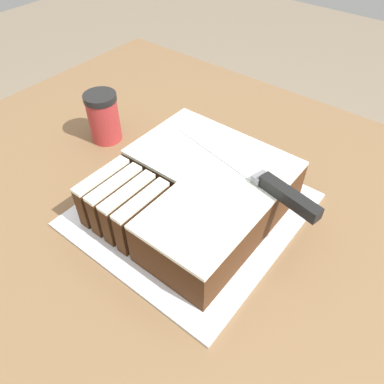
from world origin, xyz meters
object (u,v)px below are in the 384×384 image
object	(u,v)px
cake_board	(192,209)
knife	(271,185)
coffee_cup	(104,117)
cake	(197,191)

from	to	relation	value
cake_board	knife	xyz separation A→B (m)	(0.13, 0.05, 0.10)
coffee_cup	cake_board	bearing A→B (deg)	-10.96
cake_board	knife	distance (m)	0.17
knife	cake_board	bearing A→B (deg)	34.51
cake	coffee_cup	xyz separation A→B (m)	(-0.31, 0.05, 0.01)
knife	coffee_cup	world-z (taller)	same
cake	knife	bearing A→B (deg)	20.93
cake_board	coffee_cup	xyz separation A→B (m)	(-0.31, 0.06, 0.06)
cake_board	cake	xyz separation A→B (m)	(0.01, 0.01, 0.05)
coffee_cup	knife	bearing A→B (deg)	-0.80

